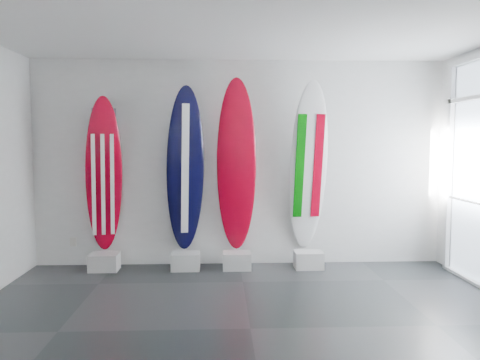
{
  "coord_description": "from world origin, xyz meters",
  "views": [
    {
      "loc": [
        -0.29,
        -4.47,
        1.82
      ],
      "look_at": [
        -0.04,
        1.4,
        1.34
      ],
      "focal_mm": 35.5,
      "sensor_mm": 36.0,
      "label": 1
    }
  ],
  "objects_px": {
    "surfboard_usa": "(104,175)",
    "surfboard_italy": "(308,167)",
    "surfboard_swiss": "(236,166)",
    "surfboard_navy": "(185,170)"
  },
  "relations": [
    {
      "from": "surfboard_usa",
      "to": "surfboard_italy",
      "type": "xyz_separation_m",
      "value": [
        2.91,
        0.0,
        0.11
      ]
    },
    {
      "from": "surfboard_swiss",
      "to": "surfboard_italy",
      "type": "xyz_separation_m",
      "value": [
        1.03,
        0.0,
        -0.02
      ]
    },
    {
      "from": "surfboard_swiss",
      "to": "surfboard_italy",
      "type": "distance_m",
      "value": 1.03
    },
    {
      "from": "surfboard_navy",
      "to": "surfboard_swiss",
      "type": "distance_m",
      "value": 0.73
    },
    {
      "from": "surfboard_usa",
      "to": "surfboard_swiss",
      "type": "distance_m",
      "value": 1.88
    },
    {
      "from": "surfboard_italy",
      "to": "surfboard_swiss",
      "type": "bearing_deg",
      "value": 173.73
    },
    {
      "from": "surfboard_navy",
      "to": "surfboard_swiss",
      "type": "bearing_deg",
      "value": -12.65
    },
    {
      "from": "surfboard_usa",
      "to": "surfboard_swiss",
      "type": "relative_size",
      "value": 0.9
    },
    {
      "from": "surfboard_usa",
      "to": "surfboard_italy",
      "type": "relative_size",
      "value": 0.91
    },
    {
      "from": "surfboard_swiss",
      "to": "surfboard_navy",
      "type": "bearing_deg",
      "value": -178.31
    }
  ]
}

